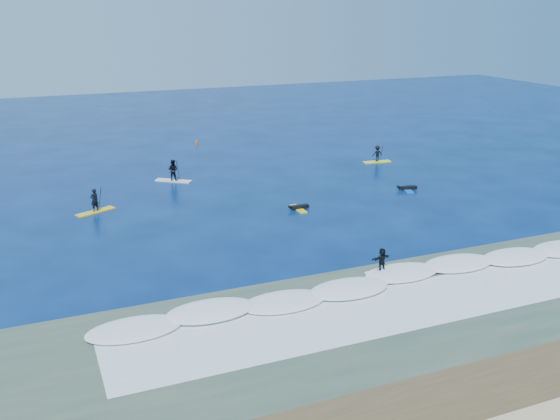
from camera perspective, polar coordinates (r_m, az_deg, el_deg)
name	(u,v)px	position (r m, az deg, el deg)	size (l,w,h in m)	color
ground	(317,227)	(45.37, 3.42, -1.58)	(160.00, 160.00, 0.00)	#031A45
wet_sand_strip	(538,386)	(29.55, 22.49, -14.65)	(90.00, 5.00, 0.08)	#493A22
shallow_water	(432,310)	(34.37, 13.74, -8.86)	(90.00, 13.00, 0.01)	#344639
breaking_wave	(391,281)	(37.31, 10.15, -6.38)	(40.00, 6.00, 0.30)	white
whitewater	(421,302)	(35.09, 12.78, -8.21)	(34.00, 5.00, 0.02)	silver
sup_paddler_left	(95,204)	(50.43, -16.57, 0.55)	(3.17, 2.04, 2.20)	yellow
sup_paddler_center	(173,172)	(57.74, -9.75, 3.45)	(3.19, 2.67, 2.35)	silver
sup_paddler_right	(377,155)	(64.73, 8.88, 5.01)	(2.91, 1.08, 2.00)	#FFFD1B
prone_paddler_near	(298,208)	(49.17, 1.70, 0.22)	(1.73, 2.19, 0.46)	yellow
prone_paddler_far	(407,188)	(55.45, 11.51, 1.96)	(1.81, 2.36, 0.48)	blue
wave_surfer	(382,261)	(37.74, 9.29, -4.62)	(2.17, 0.87, 1.52)	white
marker_buoy	(196,143)	(72.72, -7.65, 6.13)	(0.28, 0.28, 0.67)	#F14F15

